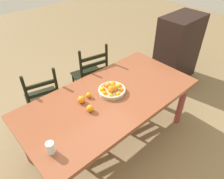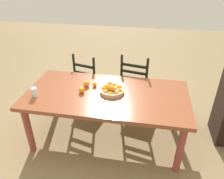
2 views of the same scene
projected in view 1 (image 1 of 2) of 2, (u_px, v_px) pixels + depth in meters
The scene contains 10 objects.
ground_plane at pixel (111, 138), 2.77m from camera, with size 12.00×12.00×0.00m, color olive.
dining_table at pixel (110, 102), 2.38m from camera, with size 2.02×1.01×0.73m.
chair_near_window at pixel (44, 100), 2.73m from camera, with size 0.50×0.50×0.94m.
chair_by_cabinet at pixel (91, 76), 3.11m from camera, with size 0.52×0.52×0.99m.
cabinet at pixel (178, 49), 3.58m from camera, with size 0.76×0.46×1.13m, color black.
fruit_bowl at pixel (112, 90), 2.36m from camera, with size 0.31×0.31×0.13m.
orange_loose_0 at pixel (90, 108), 2.12m from camera, with size 0.07×0.07×0.07m, color orange.
orange_loose_1 at pixel (89, 95), 2.29m from camera, with size 0.06×0.06×0.06m, color orange.
orange_loose_2 at pixel (81, 100), 2.22m from camera, with size 0.08×0.08×0.08m, color orange.
drinking_glass at pixel (51, 148), 1.71m from camera, with size 0.07×0.07×0.11m, color silver.
Camera 1 is at (-1.19, -1.34, 2.21)m, focal length 33.55 mm.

